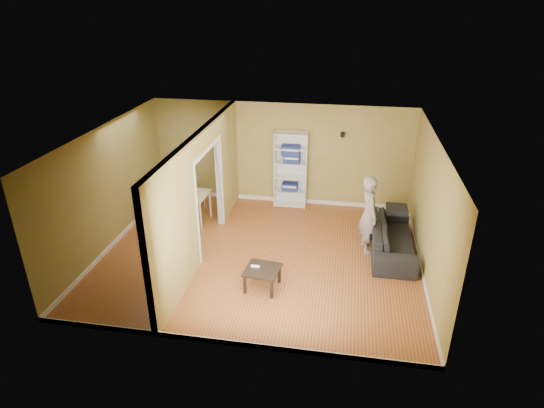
{
  "coord_description": "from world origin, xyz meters",
  "views": [
    {
      "loc": [
        1.61,
        -8.06,
        5.02
      ],
      "look_at": [
        0.2,
        0.2,
        1.1
      ],
      "focal_mm": 30.0,
      "sensor_mm": 36.0,
      "label": 1
    }
  ],
  "objects_px": {
    "dining_table": "(184,196)",
    "chair_near": "(181,211)",
    "person": "(370,208)",
    "chair_far": "(195,192)",
    "coffee_table": "(262,272)",
    "chair_left": "(156,201)",
    "bookshelf": "(291,169)",
    "sofa": "(393,233)"
  },
  "relations": [
    {
      "from": "sofa",
      "to": "chair_near",
      "type": "bearing_deg",
      "value": 88.91
    },
    {
      "from": "coffee_table",
      "to": "chair_near",
      "type": "xyz_separation_m",
      "value": [
        -2.23,
        1.85,
        0.17
      ]
    },
    {
      "from": "coffee_table",
      "to": "chair_left",
      "type": "relative_size",
      "value": 0.67
    },
    {
      "from": "coffee_table",
      "to": "chair_far",
      "type": "distance_m",
      "value": 3.81
    },
    {
      "from": "chair_left",
      "to": "chair_near",
      "type": "height_order",
      "value": "chair_near"
    },
    {
      "from": "coffee_table",
      "to": "chair_near",
      "type": "bearing_deg",
      "value": 140.21
    },
    {
      "from": "chair_left",
      "to": "chair_near",
      "type": "bearing_deg",
      "value": 65.94
    },
    {
      "from": "dining_table",
      "to": "chair_far",
      "type": "distance_m",
      "value": 0.66
    },
    {
      "from": "chair_left",
      "to": "person",
      "type": "bearing_deg",
      "value": 91.55
    },
    {
      "from": "sofa",
      "to": "bookshelf",
      "type": "bearing_deg",
      "value": 50.63
    },
    {
      "from": "chair_far",
      "to": "bookshelf",
      "type": "bearing_deg",
      "value": -152.44
    },
    {
      "from": "dining_table",
      "to": "chair_near",
      "type": "bearing_deg",
      "value": -76.82
    },
    {
      "from": "chair_left",
      "to": "chair_far",
      "type": "bearing_deg",
      "value": 139.53
    },
    {
      "from": "coffee_table",
      "to": "chair_near",
      "type": "relative_size",
      "value": 0.59
    },
    {
      "from": "person",
      "to": "bookshelf",
      "type": "xyz_separation_m",
      "value": [
        -1.9,
        2.02,
        -0.02
      ]
    },
    {
      "from": "chair_far",
      "to": "chair_left",
      "type": "bearing_deg",
      "value": 50.9
    },
    {
      "from": "dining_table",
      "to": "chair_near",
      "type": "relative_size",
      "value": 1.1
    },
    {
      "from": "bookshelf",
      "to": "chair_far",
      "type": "distance_m",
      "value": 2.47
    },
    {
      "from": "sofa",
      "to": "chair_near",
      "type": "xyz_separation_m",
      "value": [
        -4.67,
        0.08,
        0.1
      ]
    },
    {
      "from": "person",
      "to": "bookshelf",
      "type": "height_order",
      "value": "person"
    },
    {
      "from": "person",
      "to": "chair_far",
      "type": "bearing_deg",
      "value": 58.62
    },
    {
      "from": "chair_far",
      "to": "chair_near",
      "type": "bearing_deg",
      "value": 103.27
    },
    {
      "from": "chair_near",
      "to": "dining_table",
      "type": "bearing_deg",
      "value": 112.72
    },
    {
      "from": "sofa",
      "to": "dining_table",
      "type": "relative_size",
      "value": 1.93
    },
    {
      "from": "chair_left",
      "to": "chair_far",
      "type": "relative_size",
      "value": 0.95
    },
    {
      "from": "dining_table",
      "to": "person",
      "type": "bearing_deg",
      "value": -8.8
    },
    {
      "from": "sofa",
      "to": "dining_table",
      "type": "bearing_deg",
      "value": 82.46
    },
    {
      "from": "chair_near",
      "to": "chair_far",
      "type": "bearing_deg",
      "value": 102.43
    },
    {
      "from": "sofa",
      "to": "dining_table",
      "type": "xyz_separation_m",
      "value": [
        -4.8,
        0.62,
        0.22
      ]
    },
    {
      "from": "coffee_table",
      "to": "chair_near",
      "type": "distance_m",
      "value": 2.9
    },
    {
      "from": "chair_near",
      "to": "chair_far",
      "type": "xyz_separation_m",
      "value": [
        -0.06,
        1.19,
        -0.04
      ]
    },
    {
      "from": "person",
      "to": "coffee_table",
      "type": "relative_size",
      "value": 3.21
    },
    {
      "from": "sofa",
      "to": "chair_left",
      "type": "bearing_deg",
      "value": 83.5
    },
    {
      "from": "dining_table",
      "to": "coffee_table",
      "type": "bearing_deg",
      "value": -45.57
    },
    {
      "from": "sofa",
      "to": "person",
      "type": "xyz_separation_m",
      "value": [
        -0.53,
        -0.04,
        0.56
      ]
    },
    {
      "from": "coffee_table",
      "to": "sofa",
      "type": "bearing_deg",
      "value": 35.95
    },
    {
      "from": "bookshelf",
      "to": "coffee_table",
      "type": "distance_m",
      "value": 3.81
    },
    {
      "from": "sofa",
      "to": "coffee_table",
      "type": "xyz_separation_m",
      "value": [
        -2.45,
        -1.78,
        -0.08
      ]
    },
    {
      "from": "chair_far",
      "to": "person",
      "type": "bearing_deg",
      "value": 173.18
    },
    {
      "from": "chair_far",
      "to": "sofa",
      "type": "bearing_deg",
      "value": 175.41
    },
    {
      "from": "person",
      "to": "coffee_table",
      "type": "height_order",
      "value": "person"
    },
    {
      "from": "person",
      "to": "chair_near",
      "type": "bearing_deg",
      "value": 74.22
    }
  ]
}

